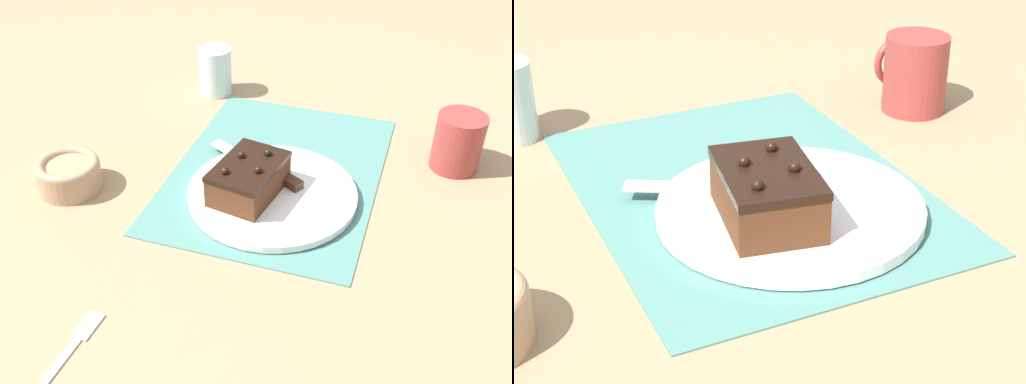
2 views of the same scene
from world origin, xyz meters
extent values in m
plane|color=#9E7F5B|center=(0.00, 0.00, 0.00)|extent=(3.00, 3.00, 0.00)
cube|color=slate|center=(0.00, 0.00, 0.00)|extent=(0.46, 0.34, 0.00)
cylinder|color=white|center=(-0.07, -0.01, 0.01)|extent=(0.27, 0.27, 0.01)
cube|color=#512D19|center=(-0.09, 0.02, 0.04)|extent=(0.14, 0.11, 0.05)
cube|color=black|center=(-0.09, 0.02, 0.07)|extent=(0.14, 0.11, 0.01)
sphere|color=black|center=(-0.12, 0.05, 0.07)|extent=(0.01, 0.01, 0.01)
sphere|color=black|center=(-0.11, 0.00, 0.07)|extent=(0.01, 0.01, 0.01)
sphere|color=black|center=(-0.07, 0.04, 0.07)|extent=(0.01, 0.01, 0.01)
sphere|color=black|center=(-0.06, 0.00, 0.07)|extent=(0.01, 0.01, 0.01)
cube|color=#472D19|center=(-0.04, -0.03, 0.02)|extent=(0.05, 0.07, 0.01)
cube|color=#B7BABF|center=(0.00, 0.07, 0.02)|extent=(0.09, 0.13, 0.00)
cylinder|color=#993833|center=(0.11, -0.28, 0.05)|extent=(0.08, 0.08, 0.10)
torus|color=#993833|center=(0.16, -0.28, 0.05)|extent=(0.01, 0.07, 0.07)
camera|label=1|loc=(-0.81, -0.22, 0.58)|focal=42.00mm
camera|label=2|loc=(-0.74, 0.33, 0.43)|focal=60.00mm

